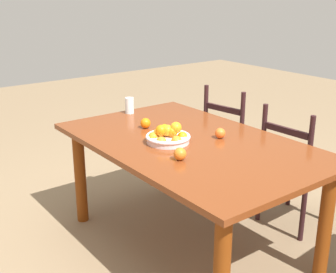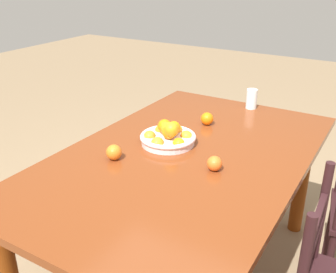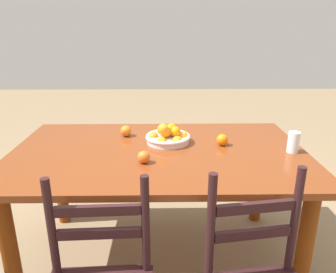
{
  "view_description": "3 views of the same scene",
  "coord_description": "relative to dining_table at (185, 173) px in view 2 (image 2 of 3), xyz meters",
  "views": [
    {
      "loc": [
        2.07,
        -1.74,
        1.71
      ],
      "look_at": [
        -0.06,
        -0.13,
        0.81
      ],
      "focal_mm": 47.35,
      "sensor_mm": 36.0,
      "label": 1
    },
    {
      "loc": [
        1.51,
        0.81,
        1.62
      ],
      "look_at": [
        -0.06,
        -0.13,
        0.81
      ],
      "focal_mm": 42.03,
      "sensor_mm": 36.0,
      "label": 2
    },
    {
      "loc": [
        -0.03,
        1.81,
        1.48
      ],
      "look_at": [
        -0.06,
        -0.13,
        0.81
      ],
      "focal_mm": 34.46,
      "sensor_mm": 36.0,
      "label": 3
    }
  ],
  "objects": [
    {
      "name": "orange_loose_2",
      "position": [
        0.08,
        0.19,
        0.14
      ],
      "size": [
        0.07,
        0.07,
        0.07
      ],
      "primitive_type": "sphere",
      "color": "orange",
      "rests_on": "dining_table"
    },
    {
      "name": "fruit_bowl",
      "position": [
        -0.06,
        -0.13,
        0.15
      ],
      "size": [
        0.29,
        0.29,
        0.14
      ],
      "color": "silver",
      "rests_on": "dining_table"
    },
    {
      "name": "orange_loose_1",
      "position": [
        -0.4,
        -0.07,
        0.14
      ],
      "size": [
        0.07,
        0.07,
        0.07
      ],
      "primitive_type": "sphere",
      "color": "orange",
      "rests_on": "dining_table"
    },
    {
      "name": "orange_loose_0",
      "position": [
        0.22,
        -0.26,
        0.15
      ],
      "size": [
        0.07,
        0.07,
        0.07
      ],
      "primitive_type": "sphere",
      "color": "orange",
      "rests_on": "dining_table"
    },
    {
      "name": "dining_table",
      "position": [
        0.0,
        0.0,
        0.0
      ],
      "size": [
        1.77,
        1.09,
        0.77
      ],
      "color": "brown",
      "rests_on": "ground"
    },
    {
      "name": "drinking_glass",
      "position": [
        -0.8,
        0.04,
        0.17
      ],
      "size": [
        0.07,
        0.07,
        0.12
      ],
      "primitive_type": "cylinder",
      "color": "silver",
      "rests_on": "dining_table"
    }
  ]
}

